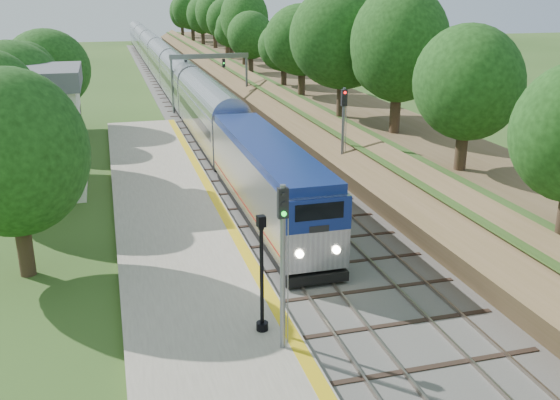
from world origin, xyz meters
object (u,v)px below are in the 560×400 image
object	(u,v)px
lamppost_far	(262,281)
signal_gantry	(209,67)
train	(164,66)
station_building	(15,132)
signal_platform	(283,251)
signal_farside	(343,128)

from	to	relation	value
lamppost_far	signal_gantry	bearing A→B (deg)	82.89
train	lamppost_far	distance (m)	72.07
station_building	lamppost_far	world-z (taller)	station_building
signal_gantry	lamppost_far	xyz separation A→B (m)	(-5.79, -46.41, -2.40)
signal_gantry	signal_platform	distance (m)	48.05
station_building	signal_platform	xyz separation A→B (m)	(11.10, -22.76, 0.03)
signal_gantry	signal_farside	world-z (taller)	signal_farside
lamppost_far	station_building	bearing A→B (deg)	116.50
train	signal_farside	xyz separation A→B (m)	(6.20, -55.32, 1.92)
train	lamppost_far	world-z (taller)	lamppost_far
signal_platform	signal_farside	size ratio (longest dim) A/B	0.92
signal_gantry	signal_platform	xyz separation A→B (m)	(-5.37, -47.75, -0.70)
signal_gantry	train	distance (m)	25.84
signal_gantry	train	xyz separation A→B (m)	(-2.47, 25.59, -2.58)
lamppost_far	signal_farside	xyz separation A→B (m)	(9.52, 16.68, 1.73)
train	station_building	bearing A→B (deg)	-105.47
station_building	train	xyz separation A→B (m)	(14.00, 50.58, -1.85)
lamppost_far	signal_farside	bearing A→B (deg)	60.28
signal_farside	station_building	bearing A→B (deg)	166.80
lamppost_far	signal_platform	distance (m)	2.20
signal_gantry	signal_farside	size ratio (longest dim) A/B	1.27
station_building	signal_gantry	bearing A→B (deg)	56.62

